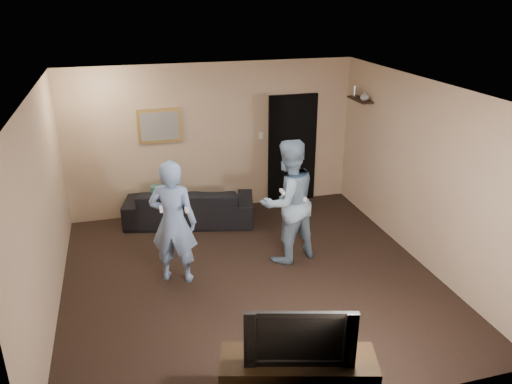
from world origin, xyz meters
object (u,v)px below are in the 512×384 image
object	(u,v)px
sofa	(190,205)
wii_player_right	(288,202)
tv_console	(297,380)
television	(299,333)
wii_player_left	(173,222)

from	to	relation	value
sofa	wii_player_right	xyz separation A→B (m)	(1.19, -1.62, 0.60)
tv_console	television	distance (m)	0.55
tv_console	wii_player_left	bearing A→B (deg)	124.23
sofa	tv_console	bearing A→B (deg)	108.61
sofa	wii_player_left	bearing A→B (deg)	89.06
sofa	wii_player_left	size ratio (longest dim) A/B	1.24
sofa	wii_player_right	bearing A→B (deg)	139.61
television	wii_player_left	distance (m)	2.65
tv_console	wii_player_right	size ratio (longest dim) A/B	0.80
wii_player_left	wii_player_right	size ratio (longest dim) A/B	0.95
television	wii_player_left	xyz separation A→B (m)	(-0.84, 2.52, 0.06)
tv_console	television	size ratio (longest dim) A/B	1.45
sofa	television	size ratio (longest dim) A/B	2.11
sofa	tv_console	world-z (taller)	sofa
sofa	television	bearing A→B (deg)	108.61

